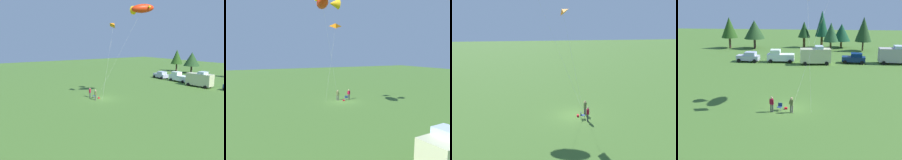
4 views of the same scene
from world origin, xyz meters
TOP-DOWN VIEW (x-y plane):
  - ground_plane at (0.00, 0.00)m, footprint 160.00×160.00m
  - person_kite_flyer at (0.35, -1.43)m, footprint 0.55×0.49m
  - folding_chair at (-0.98, -0.83)m, footprint 0.59×0.59m
  - person_spectator at (-1.78, -1.37)m, footprint 0.52×0.42m
  - backpack_on_grass at (-0.35, -0.45)m, footprint 0.33×0.24m
  - kite_large_fish at (4.68, 4.31)m, footprint 6.07×7.71m
  - kite_delta_orange at (1.86, 1.26)m, footprint 1.58×3.39m

SIDE VIEW (x-z plane):
  - ground_plane at x=0.00m, z-range 0.00..0.00m
  - backpack_on_grass at x=-0.35m, z-range 0.00..0.22m
  - folding_chair at x=-0.98m, z-range 0.08..0.90m
  - person_kite_flyer at x=0.35m, z-range 0.15..1.89m
  - person_spectator at x=-1.78m, z-range 0.15..1.89m
  - kite_delta_orange at x=1.86m, z-range 5.86..18.54m
  - kite_large_fish at x=4.68m, z-range 6.87..22.25m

